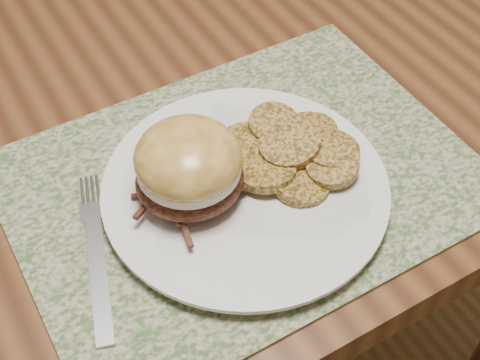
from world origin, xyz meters
The scene contains 5 objects.
placemat centered at (0.26, -0.26, 0.75)m, with size 0.45×0.33×0.00m, color #3E5B2E.
dinner_plate centered at (0.25, -0.27, 0.76)m, with size 0.26×0.26×0.02m, color white.
pork_sandwich centered at (0.20, -0.26, 0.81)m, with size 0.12×0.11×0.08m.
roasted_potatoes centered at (0.30, -0.27, 0.78)m, with size 0.15×0.15×0.04m.
fork centered at (0.09, -0.26, 0.76)m, with size 0.07×0.18×0.00m.
Camera 1 is at (0.03, -0.63, 1.25)m, focal length 50.00 mm.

